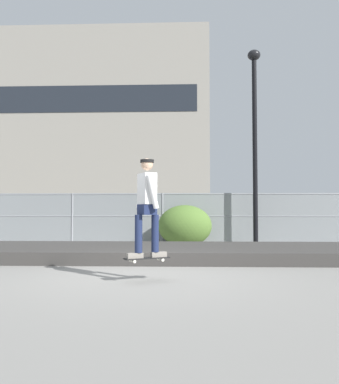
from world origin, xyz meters
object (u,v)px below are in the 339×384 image
Objects in this scene: parked_car_near at (103,220)px; parked_car_mid at (226,220)px; skater at (147,201)px; skateboard at (147,258)px; street_lamp at (255,123)px; shrub_left at (185,226)px.

parked_car_mid is at bearing -0.70° from parked_car_near.
parked_car_near is (-2.90, 10.31, -0.54)m from skater.
street_lamp is (3.05, 6.86, 3.83)m from skateboard.
skater is at bearing -113.97° from street_lamp.
parked_car_mid is at bearing 76.94° from skater.
parked_car_near is 5.03m from shrub_left.
parked_car_mid reaches higher than skateboard.
street_lamp is at bearing 2.44° from shrub_left.
street_lamp is 1.53× the size of parked_car_near.
shrub_left is at bearing -116.32° from parked_car_mid.
skater is at bearing -103.06° from parked_car_mid.
parked_car_near is at bearing 149.84° from street_lamp.
shrub_left is (-1.73, -3.49, -0.13)m from parked_car_mid.
parked_car_mid is (2.38, 10.25, 0.45)m from skateboard.
skateboard is 8.42m from street_lamp.
parked_car_near and parked_car_mid have the same top height.
shrub_left is at bearing 84.52° from skateboard.
parked_car_mid is at bearing 63.68° from shrub_left.
shrub_left is at bearing -177.56° from street_lamp.
skateboard is 0.44× the size of shrub_left.
parked_car_mid reaches higher than shrub_left.
parked_car_near is 0.99× the size of parked_car_mid.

